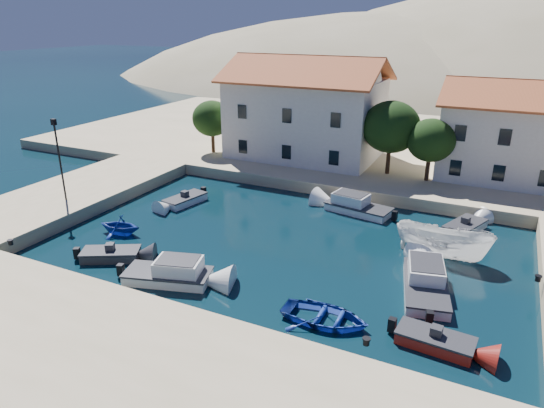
{
  "coord_description": "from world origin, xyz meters",
  "views": [
    {
      "loc": [
        11.87,
        -16.33,
        13.99
      ],
      "look_at": [
        -1.78,
        11.74,
        2.0
      ],
      "focal_mm": 32.0,
      "sensor_mm": 36.0,
      "label": 1
    }
  ],
  "objects_px": {
    "building_left": "(306,106)",
    "cabin_cruiser_east": "(426,284)",
    "building_mid": "(506,129)",
    "rowboat_south": "(325,322)",
    "boat_east": "(441,257)",
    "cabin_cruiser_south": "(168,274)",
    "lamppost": "(59,152)"
  },
  "relations": [
    {
      "from": "building_mid",
      "to": "rowboat_south",
      "type": "relative_size",
      "value": 2.41
    },
    {
      "from": "building_mid",
      "to": "lamppost",
      "type": "relative_size",
      "value": 1.69
    },
    {
      "from": "lamppost",
      "to": "cabin_cruiser_east",
      "type": "relative_size",
      "value": 1.06
    },
    {
      "from": "cabin_cruiser_south",
      "to": "boat_east",
      "type": "xyz_separation_m",
      "value": [
        13.57,
        9.84,
        -0.48
      ]
    },
    {
      "from": "building_mid",
      "to": "boat_east",
      "type": "bearing_deg",
      "value": -98.53
    },
    {
      "from": "building_left",
      "to": "lamppost",
      "type": "distance_m",
      "value": 23.1
    },
    {
      "from": "lamppost",
      "to": "boat_east",
      "type": "distance_m",
      "value": 27.86
    },
    {
      "from": "building_left",
      "to": "lamppost",
      "type": "bearing_deg",
      "value": -119.9
    },
    {
      "from": "building_mid",
      "to": "cabin_cruiser_east",
      "type": "xyz_separation_m",
      "value": [
        -2.67,
        -20.97,
        -4.75
      ]
    },
    {
      "from": "building_left",
      "to": "building_mid",
      "type": "distance_m",
      "value": 18.04
    },
    {
      "from": "cabin_cruiser_east",
      "to": "lamppost",
      "type": "bearing_deg",
      "value": 77.54
    },
    {
      "from": "boat_east",
      "to": "building_mid",
      "type": "bearing_deg",
      "value": -4.79
    },
    {
      "from": "lamppost",
      "to": "cabin_cruiser_east",
      "type": "distance_m",
      "value": 27.17
    },
    {
      "from": "cabin_cruiser_south",
      "to": "cabin_cruiser_east",
      "type": "xyz_separation_m",
      "value": [
        13.35,
        5.19,
        -0.0
      ]
    },
    {
      "from": "building_mid",
      "to": "lamppost",
      "type": "bearing_deg",
      "value": -144.55
    },
    {
      "from": "building_left",
      "to": "cabin_cruiser_east",
      "type": "height_order",
      "value": "building_left"
    },
    {
      "from": "building_mid",
      "to": "cabin_cruiser_east",
      "type": "distance_m",
      "value": 21.67
    },
    {
      "from": "building_left",
      "to": "cabin_cruiser_south",
      "type": "height_order",
      "value": "building_left"
    },
    {
      "from": "building_left",
      "to": "rowboat_south",
      "type": "bearing_deg",
      "value": -65.56
    },
    {
      "from": "building_left",
      "to": "cabin_cruiser_east",
      "type": "distance_m",
      "value": 25.76
    },
    {
      "from": "cabin_cruiser_south",
      "to": "boat_east",
      "type": "bearing_deg",
      "value": 19.59
    },
    {
      "from": "cabin_cruiser_east",
      "to": "boat_east",
      "type": "bearing_deg",
      "value": -15.21
    },
    {
      "from": "cabin_cruiser_east",
      "to": "boat_east",
      "type": "xyz_separation_m",
      "value": [
        0.22,
        4.65,
        -0.48
      ]
    },
    {
      "from": "lamppost",
      "to": "cabin_cruiser_east",
      "type": "height_order",
      "value": "lamppost"
    },
    {
      "from": "cabin_cruiser_east",
      "to": "boat_east",
      "type": "relative_size",
      "value": 0.99
    },
    {
      "from": "building_left",
      "to": "lamppost",
      "type": "xyz_separation_m",
      "value": [
        -11.5,
        -20.0,
        -1.18
      ]
    },
    {
      "from": "building_left",
      "to": "lamppost",
      "type": "relative_size",
      "value": 2.36
    },
    {
      "from": "rowboat_south",
      "to": "cabin_cruiser_east",
      "type": "height_order",
      "value": "cabin_cruiser_east"
    },
    {
      "from": "lamppost",
      "to": "boat_east",
      "type": "bearing_deg",
      "value": 9.82
    },
    {
      "from": "cabin_cruiser_south",
      "to": "rowboat_south",
      "type": "xyz_separation_m",
      "value": [
        9.39,
        0.15,
        -0.48
      ]
    },
    {
      "from": "building_mid",
      "to": "boat_east",
      "type": "distance_m",
      "value": 17.31
    },
    {
      "from": "cabin_cruiser_south",
      "to": "boat_east",
      "type": "relative_size",
      "value": 0.89
    }
  ]
}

